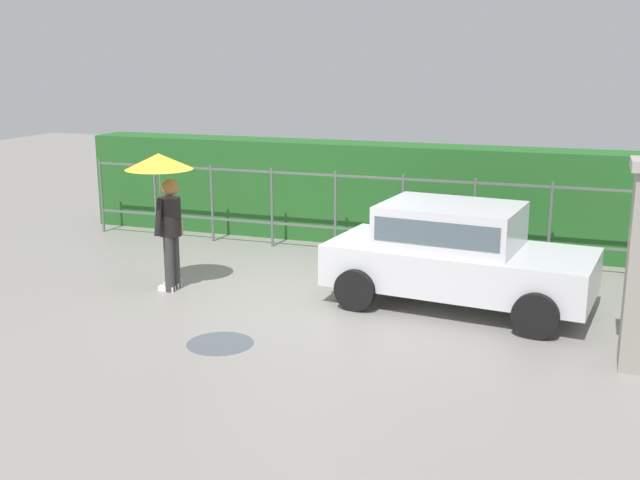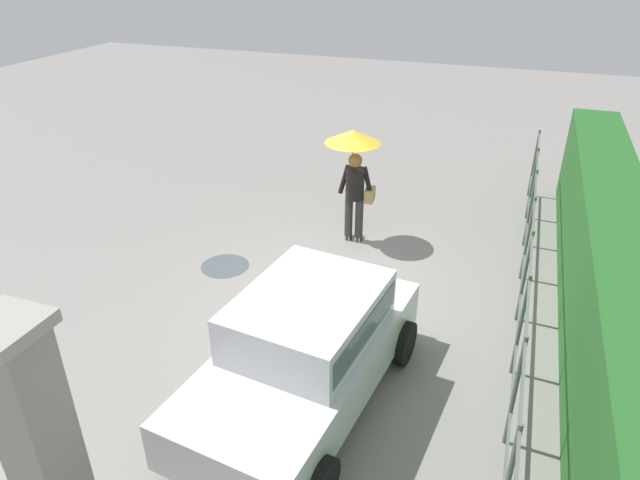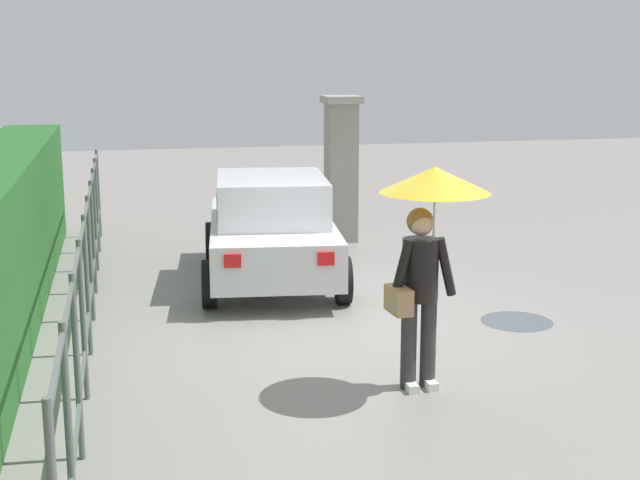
# 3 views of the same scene
# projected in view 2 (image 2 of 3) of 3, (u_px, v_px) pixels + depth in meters

# --- Properties ---
(ground_plane) EXTENTS (40.00, 40.00, 0.00)m
(ground_plane) POSITION_uv_depth(u_px,v_px,m) (327.00, 292.00, 9.18)
(ground_plane) COLOR gray
(car) EXTENTS (3.88, 2.20, 1.48)m
(car) POSITION_uv_depth(u_px,v_px,m) (306.00, 345.00, 6.69)
(car) COLOR silver
(car) RESTS_ON ground
(pedestrian) EXTENTS (1.01, 1.01, 2.12)m
(pedestrian) POSITION_uv_depth(u_px,v_px,m) (354.00, 159.00, 10.10)
(pedestrian) COLOR #333333
(pedestrian) RESTS_ON ground
(gate_pillar) EXTENTS (0.60, 0.60, 2.42)m
(gate_pillar) POSITION_uv_depth(u_px,v_px,m) (37.00, 431.00, 4.96)
(gate_pillar) COLOR gray
(gate_pillar) RESTS_ON ground
(fence_section) EXTENTS (11.33, 0.05, 1.50)m
(fence_section) POSITION_uv_depth(u_px,v_px,m) (523.00, 295.00, 7.60)
(fence_section) COLOR #59605B
(fence_section) RESTS_ON ground
(hedge_row) EXTENTS (12.28, 0.90, 1.90)m
(hedge_row) POSITION_uv_depth(u_px,v_px,m) (611.00, 303.00, 7.23)
(hedge_row) COLOR #235B23
(hedge_row) RESTS_ON ground
(puddle_near) EXTENTS (0.85, 0.85, 0.00)m
(puddle_near) POSITION_uv_depth(u_px,v_px,m) (225.00, 266.00, 9.90)
(puddle_near) COLOR #4C545B
(puddle_near) RESTS_ON ground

